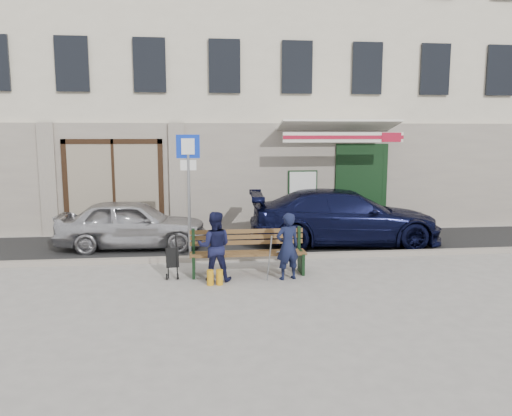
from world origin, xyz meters
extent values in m
plane|color=#9E9991|center=(0.00, 0.00, 0.00)|extent=(80.00, 80.00, 0.00)
cube|color=#282828|center=(0.00, 3.10, 0.01)|extent=(60.00, 3.20, 0.01)
cube|color=#9E9384|center=(0.00, 1.50, 0.06)|extent=(60.00, 0.18, 0.12)
cube|color=beige|center=(0.00, 8.50, 5.00)|extent=(20.00, 7.00, 10.00)
cube|color=#9E9384|center=(0.00, 4.96, 1.60)|extent=(20.00, 0.12, 3.20)
cube|color=maroon|center=(-3.20, 5.02, 1.55)|extent=(2.50, 0.12, 2.00)
cube|color=black|center=(4.10, 4.88, 1.30)|extent=(1.60, 0.10, 2.60)
cube|color=black|center=(4.10, 5.35, 1.20)|extent=(1.25, 0.90, 2.40)
cube|color=white|center=(2.30, 4.85, 1.45)|extent=(0.80, 0.03, 0.65)
cube|color=white|center=(3.20, 4.62, 3.08)|extent=(3.40, 1.72, 0.42)
cube|color=white|center=(3.20, 3.77, 2.80)|extent=(3.40, 0.05, 0.28)
cube|color=#A3142A|center=(3.20, 3.74, 2.80)|extent=(3.40, 0.02, 0.10)
imported|color=#BCBCC1|center=(-2.48, 3.03, 0.63)|extent=(3.78, 1.63, 1.27)
imported|color=black|center=(3.01, 2.88, 0.72)|extent=(5.12, 2.36, 1.45)
cylinder|color=gray|center=(-1.02, 1.81, 1.39)|extent=(0.07, 0.07, 2.77)
cube|color=#0D2FB8|center=(-1.02, 1.81, 2.61)|extent=(0.53, 0.04, 0.53)
cube|color=white|center=(-1.02, 1.78, 2.61)|extent=(0.30, 0.03, 0.36)
cube|color=white|center=(-1.02, 1.81, 2.19)|extent=(0.36, 0.04, 0.23)
cube|color=brown|center=(0.20, 0.30, 0.45)|extent=(2.40, 0.50, 0.04)
cube|color=brown|center=(0.20, 0.58, 0.74)|extent=(2.40, 0.10, 0.36)
cube|color=black|center=(-0.92, 0.30, 0.23)|extent=(0.06, 0.50, 0.45)
cube|color=black|center=(1.32, 0.30, 0.23)|extent=(0.06, 0.50, 0.45)
cube|color=white|center=(0.95, 0.20, 0.48)|extent=(0.34, 0.25, 0.11)
cylinder|color=gray|center=(0.55, -0.37, 0.50)|extent=(0.07, 0.34, 0.96)
cylinder|color=orange|center=(-0.60, -0.35, 0.15)|extent=(0.13, 0.13, 0.30)
cylinder|color=orange|center=(-0.42, -0.35, 0.15)|extent=(0.13, 0.13, 0.30)
imported|color=#121733|center=(0.95, -0.12, 0.68)|extent=(0.56, 0.45, 1.35)
imported|color=#141637|center=(-0.50, -0.04, 0.69)|extent=(0.73, 0.59, 1.39)
cylinder|color=black|center=(-1.45, 0.10, 0.06)|extent=(0.05, 0.13, 0.13)
cylinder|color=black|center=(-1.24, 0.10, 0.06)|extent=(0.05, 0.13, 0.13)
cube|color=black|center=(-1.35, 0.29, 0.41)|extent=(0.28, 0.26, 0.43)
cylinder|color=black|center=(-1.35, 0.39, 0.87)|extent=(0.24, 0.06, 0.02)
camera|label=1|loc=(-0.78, -9.70, 2.91)|focal=35.00mm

